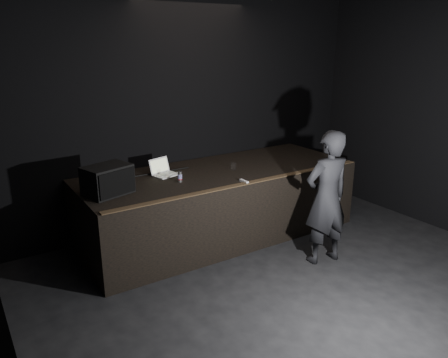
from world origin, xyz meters
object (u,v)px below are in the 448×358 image
Objects in this scene: stage_riser at (219,203)px; beer_can at (180,177)px; stage_monitor at (108,180)px; person at (326,198)px; laptop at (163,171)px.

beer_can is (-0.72, -0.18, 0.57)m from stage_riser.
person is (2.38, -1.29, -0.30)m from stage_monitor.
beer_can is at bearing -166.06° from stage_riser.
person reaches higher than beer_can.
stage_monitor is 2.72m from person.
stage_monitor is 0.98m from laptop.
laptop is at bearing 5.96° from stage_monitor.
stage_monitor is at bearing -21.76° from person.
beer_can reaches higher than stage_riser.
stage_riser is 1.64m from person.
stage_monitor is at bearing 177.52° from beer_can.
beer_can is at bearing -34.31° from person.
person reaches higher than stage_riser.
laptop is at bearing -41.69° from person.
laptop is at bearing 96.14° from beer_can.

